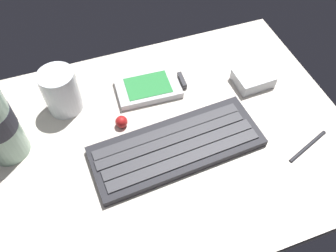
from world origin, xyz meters
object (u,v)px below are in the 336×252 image
Objects in this scene: keyboard at (177,146)px; stylus_pen at (308,145)px; juice_cup at (61,93)px; trackball_mouse at (121,122)px; charger_block at (253,79)px; handheld_device at (151,87)px.

stylus_pen is (21.42, -7.17, -0.46)cm from keyboard.
keyboard is at bearing -44.16° from juice_cup.
juice_cup is 3.86× the size of trackball_mouse.
charger_block is 0.74× the size of stylus_pen.
handheld_device is 10.05cm from trackball_mouse.
trackball_mouse is (-7.66, -6.49, 0.37)cm from handheld_device.
keyboard reaches higher than handheld_device.
juice_cup is at bearing 170.12° from charger_block.
handheld_device reaches higher than stylus_pen.
juice_cup is (-16.19, 15.72, 3.10)cm from keyboard.
trackball_mouse is at bearing -139.72° from handheld_device.
trackball_mouse reaches higher than handheld_device.
charger_block is (19.44, 9.52, 0.39)cm from keyboard.
handheld_device is (0.14, 14.46, -0.08)cm from keyboard.
trackball_mouse is 32.67cm from stylus_pen.
trackball_mouse is 0.23× the size of stylus_pen.
handheld_device is 1.38× the size of stylus_pen.
keyboard is 4.23× the size of charger_block.
handheld_device is 30.35cm from stylus_pen.
trackball_mouse reaches higher than stylus_pen.
trackball_mouse is at bearing -176.72° from charger_block.
keyboard is 3.12× the size of stylus_pen.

